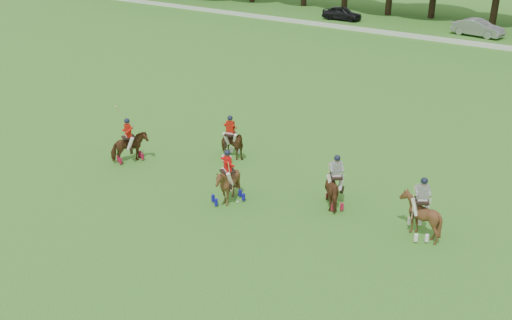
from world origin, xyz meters
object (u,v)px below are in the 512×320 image
Objects in this scene: car_mid at (478,28)px; polo_stripe_a at (335,188)px; polo_red_b at (231,144)px; polo_stripe_b at (420,215)px; polo_red_c at (228,184)px; polo_red_a at (129,147)px; car_left at (342,13)px; polo_ball at (238,202)px.

polo_stripe_a is at bearing -162.51° from car_mid.
polo_stripe_b is at bearing -8.18° from polo_red_b.
polo_red_c reaches higher than car_mid.
polo_stripe_b is (9.99, -1.44, 0.08)m from polo_red_b.
polo_red_a is at bearing 175.84° from polo_red_c.
car_left is at bearing 99.17° from car_mid.
polo_stripe_a reaches higher than car_left.
polo_red_a is 1.23× the size of polo_stripe_a.
car_mid is 36.31m from polo_red_b.
car_mid reaches higher than car_left.
polo_red_a reaches higher than polo_stripe_b.
polo_ball is (6.70, -0.28, -0.73)m from polo_red_a.
polo_ball is (-3.31, -2.17, -0.75)m from polo_stripe_a.
polo_red_b is (13.52, -36.30, 0.04)m from car_left.
car_left is at bearing 121.92° from polo_stripe_b.
car_mid is 39.78m from polo_ball.
polo_stripe_a reaches higher than polo_red_b.
car_left is 1.92× the size of polo_stripe_a.
car_mid is at bearing 93.14° from polo_ball.
car_mid is 2.14× the size of polo_stripe_a.
polo_red_b is at bearing 40.84° from polo_red_a.
polo_red_b reaches higher than car_mid.
polo_stripe_a is at bearing -154.79° from car_left.
polo_red_c is 4.34m from polo_stripe_a.
polo_red_a is at bearing -169.32° from polo_stripe_a.
polo_red_a is 4.79m from polo_red_b.
polo_red_c is at bearing -168.19° from car_mid.
polo_stripe_b is (7.26, 2.16, 0.00)m from polo_red_c.
polo_red_c reaches higher than car_left.
car_mid is at bearing 88.60° from polo_red_b.
polo_red_b is 0.98× the size of polo_stripe_a.
polo_stripe_b is at bearing 15.96° from polo_ball.
polo_red_c is 1.05× the size of polo_stripe_a.
polo_red_c is at bearing -151.83° from polo_ball.
polo_red_a is 13.72m from polo_stripe_b.
car_left is at bearing 110.42° from polo_red_b.
polo_stripe_a is at bearing 176.97° from polo_stripe_b.
polo_red_b is 0.94× the size of polo_red_c.
car_mid is 1.75× the size of polo_red_a.
polo_stripe_a is 24.63× the size of polo_ball.
polo_stripe_a is 3.61m from polo_stripe_b.
car_left is at bearing 104.08° from polo_red_a.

